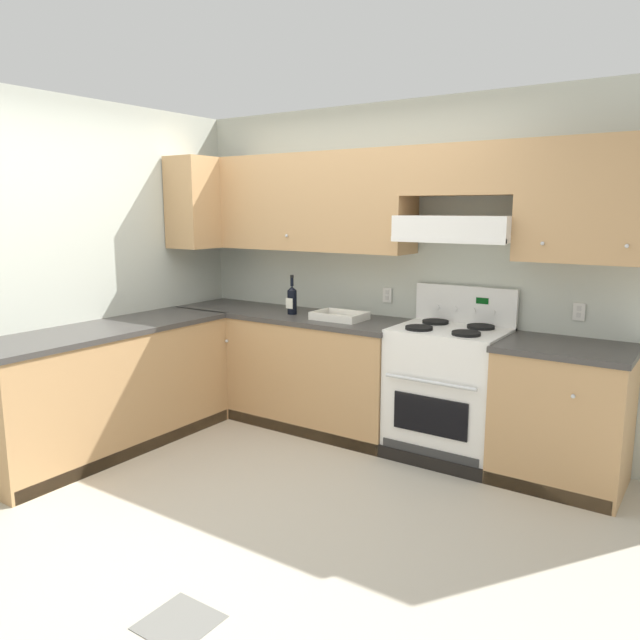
{
  "coord_description": "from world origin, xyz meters",
  "views": [
    {
      "loc": [
        2.47,
        -2.72,
        1.75
      ],
      "look_at": [
        0.16,
        0.7,
        1.0
      ],
      "focal_mm": 34.42,
      "sensor_mm": 36.0,
      "label": 1
    }
  ],
  "objects": [
    {
      "name": "ground_plane",
      "position": [
        0.0,
        0.0,
        0.0
      ],
      "size": [
        7.04,
        7.04,
        0.0
      ],
      "primitive_type": "plane",
      "color": "#B2AA99"
    },
    {
      "name": "counter_left_run",
      "position": [
        -1.24,
        -0.0,
        0.45
      ],
      "size": [
        0.63,
        1.91,
        0.91
      ],
      "color": "tan",
      "rests_on": "ground_plane"
    },
    {
      "name": "wall_left",
      "position": [
        -1.59,
        0.23,
        1.34
      ],
      "size": [
        0.47,
        4.0,
        2.55
      ],
      "color": "beige",
      "rests_on": "ground_plane"
    },
    {
      "name": "floor_accent_tile",
      "position": [
        0.65,
        -1.11,
        0.0
      ],
      "size": [
        0.3,
        0.3,
        0.01
      ],
      "primitive_type": "cube",
      "color": "slate",
      "rests_on": "ground_plane"
    },
    {
      "name": "stove",
      "position": [
        0.88,
        1.25,
        0.48
      ],
      "size": [
        0.76,
        0.62,
        1.2
      ],
      "color": "white",
      "rests_on": "ground_plane"
    },
    {
      "name": "wall_back",
      "position": [
        0.4,
        1.53,
        1.48
      ],
      "size": [
        4.68,
        0.57,
        2.55
      ],
      "color": "beige",
      "rests_on": "ground_plane"
    },
    {
      "name": "wine_bottle",
      "position": [
        -0.46,
        1.21,
        1.03
      ],
      "size": [
        0.08,
        0.08,
        0.32
      ],
      "color": "black",
      "rests_on": "counter_back_run"
    },
    {
      "name": "counter_back_run",
      "position": [
        0.09,
        1.24,
        0.45
      ],
      "size": [
        3.6,
        0.65,
        0.91
      ],
      "color": "tan",
      "rests_on": "ground_plane"
    },
    {
      "name": "bowl",
      "position": [
        -0.01,
        1.21,
        0.93
      ],
      "size": [
        0.39,
        0.28,
        0.06
      ],
      "color": "white",
      "rests_on": "counter_back_run"
    }
  ]
}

